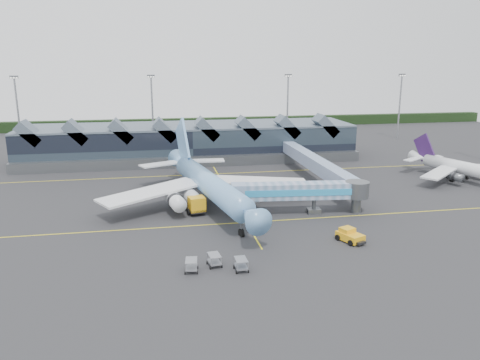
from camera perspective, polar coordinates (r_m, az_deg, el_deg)
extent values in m
plane|color=#2B2B2E|center=(87.09, -0.26, -3.47)|extent=(260.00, 260.00, 0.00)
cube|color=yellow|center=(79.64, 0.76, -5.19)|extent=(120.00, 0.25, 0.01)
cube|color=yellow|center=(113.76, -2.75, 0.76)|extent=(120.00, 0.25, 0.01)
cube|color=yellow|center=(96.53, -1.31, -1.69)|extent=(0.25, 60.00, 0.01)
cube|color=black|center=(193.77, -6.06, 6.91)|extent=(260.00, 4.00, 4.00)
cube|color=black|center=(131.87, -6.11, 4.56)|extent=(90.00, 20.00, 9.00)
cube|color=slate|center=(131.17, -6.17, 6.59)|extent=(90.00, 20.00, 0.60)
cube|color=#55595D|center=(121.69, -5.67, 2.23)|extent=(90.00, 2.50, 2.60)
cube|color=slate|center=(127.53, -24.20, 5.25)|extent=(6.43, 6.00, 6.43)
cube|color=slate|center=(125.37, -19.30, 5.57)|extent=(6.43, 6.00, 6.43)
cube|color=slate|center=(124.14, -14.27, 5.85)|extent=(6.43, 6.00, 6.43)
cube|color=slate|center=(123.89, -9.16, 6.09)|extent=(6.43, 6.00, 6.43)
cube|color=slate|center=(124.61, -4.07, 6.28)|extent=(6.43, 6.00, 6.43)
cube|color=slate|center=(126.29, 0.92, 6.42)|extent=(6.43, 6.00, 6.43)
cube|color=slate|center=(128.89, 5.76, 6.51)|extent=(6.43, 6.00, 6.43)
cube|color=slate|center=(132.35, 10.37, 6.55)|extent=(6.43, 6.00, 6.43)
cylinder|color=gray|center=(157.71, -25.42, 7.25)|extent=(0.56, 0.56, 22.00)
cube|color=#55595D|center=(157.01, -25.85, 11.22)|extent=(2.40, 0.50, 0.90)
cylinder|color=gray|center=(154.44, -10.62, 8.25)|extent=(0.56, 0.56, 22.00)
cube|color=#55595D|center=(153.73, -10.81, 12.33)|extent=(2.40, 0.50, 0.90)
cylinder|color=gray|center=(160.76, 5.81, 8.65)|extent=(0.56, 0.56, 22.00)
cube|color=#55595D|center=(160.08, 5.91, 12.57)|extent=(2.40, 0.50, 0.90)
cylinder|color=gray|center=(174.37, 18.87, 8.40)|extent=(0.56, 0.56, 22.00)
cube|color=#55595D|center=(173.74, 19.16, 12.00)|extent=(2.40, 0.50, 0.90)
cylinder|color=#68A4D3|center=(86.50, -3.73, -0.53)|extent=(10.59, 33.84, 4.15)
cone|color=#68A4D3|center=(68.76, 1.36, -4.43)|extent=(5.19, 6.47, 4.15)
cube|color=black|center=(67.85, 1.60, -3.92)|extent=(1.61, 0.63, 0.48)
cone|color=#68A4D3|center=(105.79, -7.19, 2.30)|extent=(5.56, 8.36, 4.15)
cube|color=white|center=(85.50, -10.81, -1.44)|extent=(19.54, 14.66, 1.37)
cube|color=white|center=(91.62, 2.34, -0.14)|extent=(19.50, 8.46, 1.37)
cylinder|color=white|center=(82.91, -7.86, -2.56)|extent=(3.64, 6.16, 2.58)
cylinder|color=white|center=(87.16, 1.21, -1.59)|extent=(3.64, 6.16, 2.58)
cube|color=#68A4D3|center=(103.15, -7.00, 4.45)|extent=(2.54, 10.53, 11.45)
cube|color=white|center=(103.30, -9.74, 1.91)|extent=(9.27, 6.73, 0.27)
cube|color=white|center=(105.79, -4.31, 2.37)|extent=(8.82, 3.79, 0.27)
cylinder|color=#55595D|center=(73.21, 0.17, -5.97)|extent=(0.31, 0.31, 2.41)
cylinder|color=#55595D|center=(87.76, -6.18, -2.59)|extent=(0.31, 0.31, 2.41)
cylinder|color=#55595D|center=(89.78, -1.84, -2.13)|extent=(0.31, 0.31, 2.41)
cylinder|color=black|center=(73.48, 0.17, -6.53)|extent=(0.78, 1.61, 1.54)
cylinder|color=white|center=(117.19, 25.62, 1.33)|extent=(9.16, 20.25, 2.91)
cone|color=white|center=(124.63, 21.01, 2.59)|extent=(4.23, 5.33, 2.91)
cube|color=white|center=(112.47, 23.17, 0.83)|extent=(12.00, 10.22, 0.97)
cube|color=white|center=(123.32, 27.11, 1.50)|extent=(12.13, 3.85, 0.97)
cylinder|color=#55595D|center=(113.01, 24.79, 0.34)|extent=(2.81, 3.88, 1.80)
cube|color=#371B51|center=(123.43, 21.53, 3.71)|extent=(2.47, 6.35, 7.09)
cube|color=white|center=(121.62, 20.32, 2.39)|extent=(5.78, 4.69, 0.24)
cube|color=white|center=(126.58, 22.28, 2.64)|extent=(5.69, 2.45, 0.24)
cylinder|color=#55595D|center=(116.21, 24.44, 0.19)|extent=(0.27, 0.27, 1.68)
cylinder|color=#55595D|center=(120.14, 25.86, 0.47)|extent=(0.27, 0.27, 1.68)
cube|color=#678AAC|center=(83.55, 7.13, -1.30)|extent=(19.56, 4.87, 2.81)
cube|color=#2A97D3|center=(82.14, 7.34, -1.58)|extent=(19.28, 2.09, 1.16)
cube|color=#678AAC|center=(82.09, -0.17, -1.47)|extent=(2.82, 3.34, 2.90)
cylinder|color=#55595D|center=(84.77, 9.02, -2.64)|extent=(0.68, 0.68, 4.26)
cube|color=#55595D|center=(85.27, 8.97, -3.73)|extent=(2.51, 2.16, 0.87)
cylinder|color=black|center=(85.09, 8.33, -3.82)|extent=(0.47, 0.91, 0.87)
cylinder|color=black|center=(85.53, 9.60, -3.77)|extent=(0.47, 0.91, 0.87)
cylinder|color=#55595D|center=(86.32, 14.08, -1.12)|extent=(4.26, 4.26, 2.90)
cylinder|color=#55595D|center=(86.89, 13.99, -2.48)|extent=(1.74, 1.74, 4.26)
cube|color=black|center=(87.08, -6.00, -2.96)|extent=(4.67, 10.59, 0.57)
cube|color=#F2AC16|center=(83.16, -5.29, -2.91)|extent=(3.17, 2.99, 2.51)
cube|color=black|center=(82.16, -5.12, -2.71)|extent=(2.49, 0.65, 1.14)
cylinder|color=#B7B8BC|center=(87.91, -6.27, -1.76)|extent=(3.85, 6.99, 2.62)
sphere|color=#B7B8BC|center=(90.99, -6.82, -1.22)|extent=(2.51, 2.51, 2.51)
sphere|color=#B7B8BC|center=(84.85, -5.67, -2.33)|extent=(2.51, 2.51, 2.51)
cylinder|color=black|center=(83.66, -6.30, -3.90)|extent=(0.61, 1.20, 1.14)
cylinder|color=black|center=(84.41, -4.43, -3.69)|extent=(0.61, 1.20, 1.14)
cylinder|color=black|center=(87.34, -7.00, -3.13)|extent=(0.61, 1.20, 1.14)
cylinder|color=black|center=(88.06, -5.20, -2.94)|extent=(0.61, 1.20, 1.14)
cylinder|color=black|center=(89.99, -7.46, -2.62)|extent=(0.61, 1.20, 1.14)
cylinder|color=black|center=(90.68, -5.71, -2.44)|extent=(0.61, 1.20, 1.14)
cube|color=#F2AC16|center=(73.23, 13.28, -6.72)|extent=(3.77, 4.60, 1.10)
cube|color=#F2AC16|center=(73.36, 12.94, -5.97)|extent=(2.51, 2.39, 0.77)
cube|color=black|center=(72.01, 14.47, -7.40)|extent=(1.77, 1.41, 0.33)
cylinder|color=black|center=(71.63, 13.32, -7.49)|extent=(0.64, 0.94, 0.88)
cylinder|color=black|center=(73.39, 14.71, -7.04)|extent=(0.64, 0.94, 0.88)
cylinder|color=black|center=(73.34, 11.82, -6.89)|extent=(0.64, 0.94, 0.88)
cylinder|color=black|center=(75.06, 13.21, -6.47)|extent=(0.64, 0.94, 0.88)
cube|color=gray|center=(63.32, -3.14, -9.94)|extent=(1.77, 2.50, 0.16)
cube|color=gray|center=(62.91, -3.16, -9.10)|extent=(1.77, 2.50, 0.08)
cylinder|color=black|center=(64.41, -2.64, -9.88)|extent=(0.17, 0.39, 0.38)
cube|color=gray|center=(61.94, 0.13, -10.49)|extent=(1.55, 2.37, 0.16)
cube|color=gray|center=(61.52, 0.13, -9.64)|extent=(1.55, 2.37, 0.08)
cylinder|color=black|center=(63.01, 0.68, -10.44)|extent=(0.14, 0.39, 0.38)
cube|color=gray|center=(62.00, -5.94, -10.55)|extent=(1.76, 2.50, 0.16)
cube|color=gray|center=(61.59, -5.97, -9.70)|extent=(1.76, 2.50, 0.08)
cylinder|color=black|center=(62.90, -5.17, -10.54)|extent=(0.17, 0.39, 0.38)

